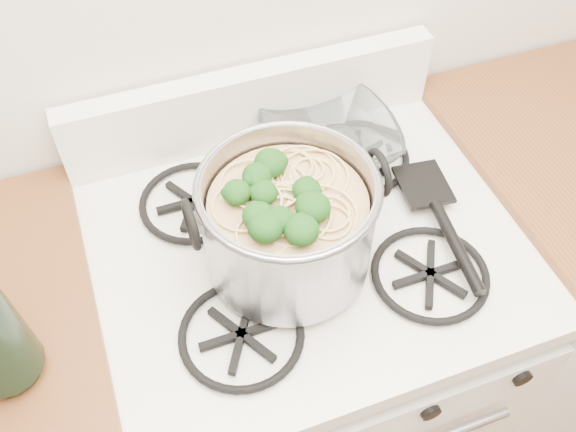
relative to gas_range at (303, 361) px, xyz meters
The scene contains 5 objects.
gas_range is the anchor object (origin of this frame).
counter_left 0.51m from the gas_range, behind, with size 0.25×0.65×0.92m.
stock_pot 0.58m from the gas_range, 143.89° to the right, with size 0.32×0.29×0.20m.
spatula 0.56m from the gas_range, ahead, with size 0.29×0.31×0.02m, color black, non-canonical shape.
glass_bowl 0.54m from the gas_range, 57.20° to the left, with size 0.10×0.10×0.03m, color white.
Camera 1 is at (-0.28, 0.61, 1.82)m, focal length 40.00 mm.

